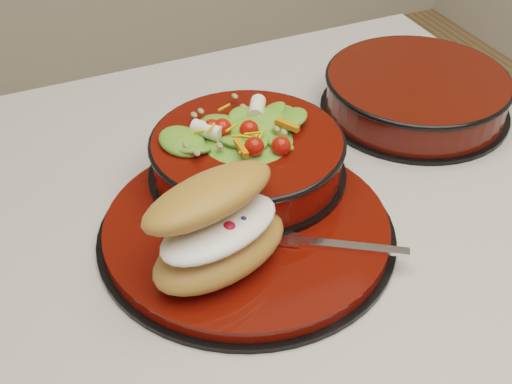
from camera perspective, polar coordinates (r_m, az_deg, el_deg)
name	(u,v)px	position (r m, az deg, el deg)	size (l,w,h in m)	color
dinner_plate	(248,229)	(0.76, -0.67, -3.00)	(0.32, 0.32, 0.02)	black
salad_bowl	(247,150)	(0.80, -0.71, 3.39)	(0.23, 0.23, 0.09)	black
croissant	(217,227)	(0.68, -3.13, -2.81)	(0.17, 0.14, 0.09)	#A26231
fork	(331,244)	(0.73, 6.04, -4.17)	(0.13, 0.09, 0.00)	silver
extra_bowl	(416,92)	(0.98, 12.71, 7.80)	(0.25, 0.25, 0.05)	black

